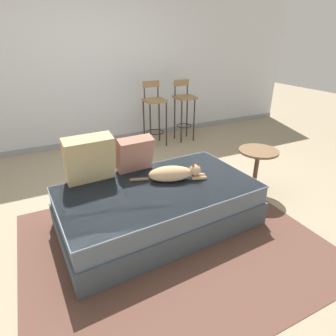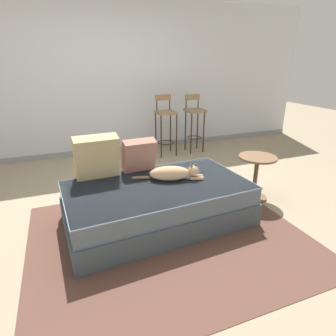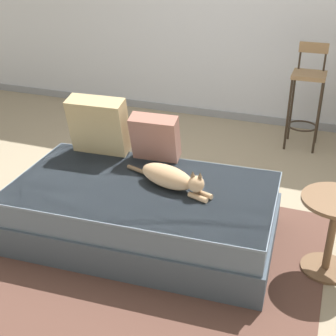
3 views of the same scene
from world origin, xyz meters
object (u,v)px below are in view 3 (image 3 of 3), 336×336
at_px(cat, 171,178).
at_px(side_table, 333,225).
at_px(throw_pillow_corner, 99,125).
at_px(couch, 143,212).
at_px(throw_pillow_middle, 155,138).
at_px(bar_stool_near_window, 307,90).

bearing_deg(cat, side_table, 1.16).
height_order(throw_pillow_corner, cat, throw_pillow_corner).
bearing_deg(side_table, throw_pillow_corner, 170.17).
xyz_separation_m(couch, throw_pillow_middle, (-0.07, 0.41, 0.40)).
relative_size(throw_pillow_corner, side_table, 0.86).
distance_m(throw_pillow_middle, side_table, 1.41).
xyz_separation_m(throw_pillow_middle, cat, (0.26, -0.36, -0.11)).
bearing_deg(throw_pillow_corner, bar_stool_near_window, 50.41).
height_order(throw_pillow_middle, side_table, throw_pillow_middle).
distance_m(throw_pillow_middle, cat, 0.46).
xyz_separation_m(throw_pillow_corner, bar_stool_near_window, (1.41, 1.71, -0.06)).
bearing_deg(couch, side_table, 3.40).
xyz_separation_m(couch, cat, (0.19, 0.05, 0.28)).
bearing_deg(couch, cat, 15.95).
relative_size(bar_stool_near_window, side_table, 1.92).
distance_m(throw_pillow_middle, bar_stool_near_window, 1.93).
height_order(throw_pillow_corner, throw_pillow_middle, throw_pillow_corner).
height_order(couch, cat, cat).
xyz_separation_m(couch, bar_stool_near_window, (0.88, 2.10, 0.38)).
xyz_separation_m(bar_stool_near_window, side_table, (0.39, -2.02, -0.25)).
height_order(throw_pillow_middle, bar_stool_near_window, bar_stool_near_window).
height_order(cat, bar_stool_near_window, bar_stool_near_window).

